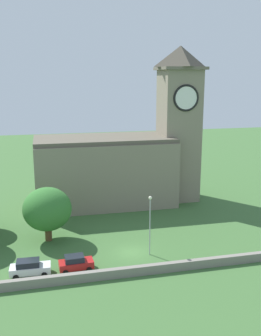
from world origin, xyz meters
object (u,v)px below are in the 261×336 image
(church, at_px, (125,158))
(tree_riverside_west, at_px, (47,209))
(car_red, at_px, (76,263))
(car_white, at_px, (30,268))
(streetlamp_west_mid, at_px, (150,217))

(church, distance_m, tree_riverside_west, 20.73)
(church, height_order, car_red, church)
(tree_riverside_west, bearing_deg, church, 45.78)
(car_white, distance_m, streetlamp_west_mid, 15.61)
(car_red, height_order, tree_riverside_west, tree_riverside_west)
(tree_riverside_west, bearing_deg, car_red, -73.44)
(church, xyz_separation_m, car_white, (-16.62, -24.21, -7.28))
(car_white, xyz_separation_m, car_red, (5.25, -0.06, -0.01))
(car_white, relative_size, tree_riverside_west, 0.61)
(streetlamp_west_mid, height_order, tree_riverside_west, streetlamp_west_mid)
(car_red, bearing_deg, tree_riverside_west, 106.56)
(church, distance_m, streetlamp_west_mid, 22.53)
(streetlamp_west_mid, bearing_deg, car_white, -172.53)
(car_red, distance_m, tree_riverside_west, 10.70)
(car_white, bearing_deg, tree_riverside_west, 76.03)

